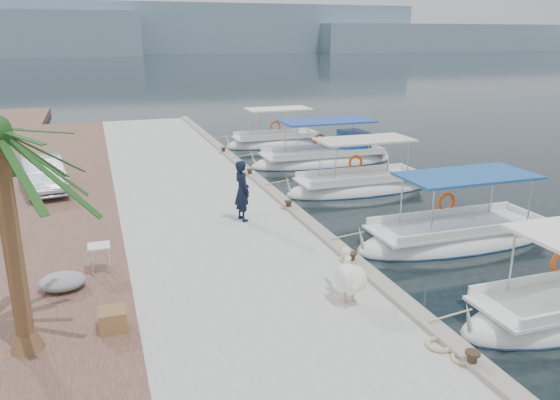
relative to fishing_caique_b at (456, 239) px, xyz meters
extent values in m
plane|color=black|center=(-4.10, 1.98, -0.12)|extent=(400.00, 400.00, 0.00)
cube|color=#A5A59F|center=(-7.10, 6.98, 0.13)|extent=(6.00, 40.00, 0.50)
cube|color=gray|center=(-4.32, 6.98, 0.44)|extent=(0.44, 40.00, 0.12)
cube|color=brown|center=(-12.10, 6.98, 0.13)|extent=(4.00, 40.00, 0.50)
cube|color=gray|center=(35.90, 211.98, 8.88)|extent=(160.00, 40.00, 18.00)
cube|color=gray|center=(135.90, 201.98, 5.38)|extent=(120.00, 40.00, 11.00)
ellipsoid|color=white|center=(-0.01, 0.00, -0.07)|extent=(6.98, 2.29, 1.30)
ellipsoid|color=navy|center=(-0.01, 0.00, -0.09)|extent=(7.02, 2.33, 0.22)
cube|color=white|center=(-0.01, 0.00, 0.43)|extent=(5.73, 1.97, 0.08)
cube|color=#1E4F97|center=(0.17, 0.00, 2.07)|extent=(4.19, 2.10, 0.08)
cylinder|color=silver|center=(-1.58, -0.86, 1.23)|extent=(0.05, 0.05, 1.60)
torus|color=#FF4E0D|center=(0.29, 1.08, 0.88)|extent=(0.68, 0.12, 0.68)
ellipsoid|color=white|center=(-0.20, 6.46, -0.07)|extent=(6.59, 2.12, 1.30)
ellipsoid|color=navy|center=(-0.20, 6.46, -0.09)|extent=(6.62, 2.17, 0.22)
cube|color=white|center=(-0.20, 6.46, 0.43)|extent=(5.40, 1.83, 0.08)
cube|color=beige|center=(-0.04, 6.46, 2.07)|extent=(3.95, 1.95, 0.08)
cylinder|color=silver|center=(-1.68, 5.67, 1.23)|extent=(0.05, 0.05, 1.60)
torus|color=#FF4E0D|center=(0.10, 7.47, 0.88)|extent=(0.68, 0.12, 0.68)
ellipsoid|color=white|center=(0.37, 11.76, -0.07)|extent=(7.73, 2.46, 1.30)
ellipsoid|color=navy|center=(0.37, 11.76, -0.09)|extent=(7.77, 2.51, 0.22)
cube|color=white|center=(0.37, 11.76, 0.43)|extent=(6.34, 2.12, 0.08)
cube|color=#2145A9|center=(0.56, 11.76, 2.07)|extent=(4.64, 2.26, 0.08)
cylinder|color=silver|center=(-1.37, 10.83, 1.23)|extent=(0.05, 0.05, 1.60)
torus|color=#FF4E0D|center=(0.67, 12.93, 0.88)|extent=(0.68, 0.12, 0.68)
cube|color=navy|center=(2.11, 11.76, 0.98)|extent=(1.20, 1.72, 1.00)
ellipsoid|color=white|center=(-0.41, 17.09, -0.07)|extent=(6.18, 2.08, 1.30)
ellipsoid|color=navy|center=(-0.41, 17.09, -0.09)|extent=(6.21, 2.12, 0.22)
cube|color=white|center=(-0.41, 17.09, 0.43)|extent=(5.07, 1.79, 0.08)
cube|color=white|center=(-0.25, 17.09, 2.07)|extent=(3.71, 1.91, 0.08)
cylinder|color=silver|center=(-1.80, 16.32, 1.23)|extent=(0.05, 0.05, 1.60)
torus|color=#FF4E0D|center=(-0.11, 18.08, 0.88)|extent=(0.68, 0.12, 0.68)
cylinder|color=black|center=(-4.45, -6.52, 0.53)|extent=(0.18, 0.18, 0.30)
cylinder|color=black|center=(-4.45, -6.52, 0.68)|extent=(0.28, 0.28, 0.05)
cylinder|color=black|center=(-4.45, -1.52, 0.53)|extent=(0.18, 0.18, 0.30)
cylinder|color=black|center=(-4.45, -1.52, 0.68)|extent=(0.28, 0.28, 0.05)
cylinder|color=black|center=(-4.45, 3.48, 0.53)|extent=(0.18, 0.18, 0.30)
cylinder|color=black|center=(-4.45, 3.48, 0.68)|extent=(0.28, 0.28, 0.05)
cylinder|color=black|center=(-4.45, 8.48, 0.53)|extent=(0.18, 0.18, 0.30)
cylinder|color=black|center=(-4.45, 8.48, 0.68)|extent=(0.28, 0.28, 0.05)
cylinder|color=black|center=(-4.45, 13.48, 0.53)|extent=(0.18, 0.18, 0.30)
cylinder|color=black|center=(-4.45, 13.48, 0.68)|extent=(0.28, 0.28, 0.05)
cylinder|color=tan|center=(-5.54, -3.45, 0.56)|extent=(0.06, 0.06, 0.36)
cylinder|color=tan|center=(-5.37, -3.48, 0.56)|extent=(0.06, 0.06, 0.36)
ellipsoid|color=white|center=(-5.45, -3.46, 0.95)|extent=(0.68, 0.94, 0.67)
cylinder|color=white|center=(-5.39, -3.16, 1.24)|extent=(0.20, 0.33, 0.36)
sphere|color=white|center=(-5.37, -3.06, 1.44)|extent=(0.22, 0.22, 0.22)
cone|color=#EAA566|center=(-5.30, -2.73, 1.34)|extent=(0.24, 0.66, 0.26)
imported|color=black|center=(-6.25, 2.93, 1.38)|extent=(0.61, 0.81, 2.00)
cylinder|color=brown|center=(-12.21, -3.23, 2.49)|extent=(0.34, 0.34, 4.22)
cone|color=brown|center=(-12.21, -3.23, 0.56)|extent=(0.64, 0.64, 0.36)
imported|color=silver|center=(-12.67, 8.90, 1.05)|extent=(2.10, 4.28, 1.35)
cube|color=brown|center=(-10.60, -2.99, 0.60)|extent=(0.55, 0.55, 0.44)
ellipsoid|color=gray|center=(-11.66, -0.66, 0.58)|extent=(1.10, 0.90, 0.40)
cylinder|color=silver|center=(-10.97, -0.09, 0.73)|extent=(0.06, 0.06, 0.70)
cylinder|color=silver|center=(-10.57, -0.09, 0.73)|extent=(0.06, 0.06, 0.70)
cylinder|color=silver|center=(-10.97, 0.31, 0.73)|extent=(0.06, 0.06, 0.70)
cylinder|color=silver|center=(-10.57, 0.31, 0.73)|extent=(0.06, 0.06, 0.70)
cube|color=white|center=(-10.77, 0.11, 1.09)|extent=(0.55, 0.55, 0.03)
torus|color=#C6B284|center=(-4.60, -5.73, 0.43)|extent=(0.54, 0.54, 0.10)
camera|label=1|loc=(-10.55, -13.61, 6.20)|focal=35.00mm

